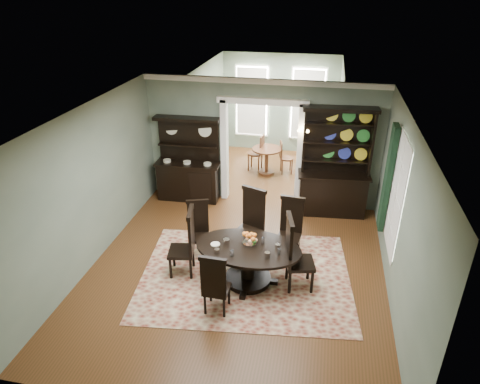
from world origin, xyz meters
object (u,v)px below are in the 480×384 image
object	(u,v)px
dining_table	(248,257)
welsh_dresser	(334,177)
sideboard	(189,171)
parlor_table	(267,157)

from	to	relation	value
dining_table	welsh_dresser	xyz separation A→B (m)	(1.44, 2.93, 0.39)
sideboard	parlor_table	xyz separation A→B (m)	(1.67, 1.85, -0.23)
dining_table	sideboard	xyz separation A→B (m)	(-2.03, 2.96, 0.20)
welsh_dresser	dining_table	bearing A→B (deg)	-121.28
dining_table	sideboard	world-z (taller)	sideboard
parlor_table	sideboard	bearing A→B (deg)	-132.06
welsh_dresser	parlor_table	world-z (taller)	welsh_dresser
welsh_dresser	parlor_table	bearing A→B (deg)	128.76
dining_table	welsh_dresser	distance (m)	3.29
sideboard	dining_table	bearing A→B (deg)	-57.38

